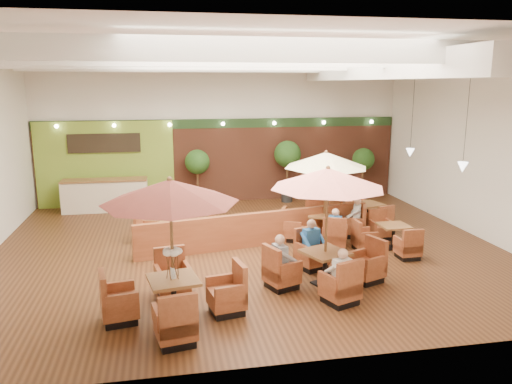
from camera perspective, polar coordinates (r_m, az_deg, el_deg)
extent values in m
plane|color=#381E0F|center=(14.19, -0.82, -6.40)|extent=(14.00, 14.00, 0.00)
cube|color=silver|center=(19.46, -3.89, 6.96)|extent=(14.00, 0.04, 5.50)
cube|color=silver|center=(7.80, 6.66, -1.09)|extent=(14.00, 0.04, 5.50)
cube|color=silver|center=(16.27, 24.32, 4.87)|extent=(0.04, 12.00, 5.50)
cube|color=white|center=(13.47, -0.90, 16.35)|extent=(14.00, 12.00, 0.04)
cube|color=brown|center=(19.54, -3.82, 3.59)|extent=(13.90, 0.10, 3.20)
cube|color=#1E3819|center=(19.37, -3.88, 7.83)|extent=(13.90, 0.12, 0.35)
cube|color=olive|center=(19.46, -16.78, 3.06)|extent=(5.00, 0.08, 3.20)
cube|color=black|center=(19.28, -16.95, 5.36)|extent=(2.60, 0.08, 0.70)
cube|color=white|center=(14.46, 13.32, 13.57)|extent=(0.60, 11.00, 0.60)
cube|color=white|center=(9.54, 3.35, 15.90)|extent=(13.60, 0.12, 0.45)
cube|color=white|center=(12.17, 0.18, 15.13)|extent=(13.60, 0.12, 0.45)
cube|color=white|center=(14.73, -1.78, 14.63)|extent=(13.60, 0.12, 0.45)
cube|color=white|center=(17.40, -3.20, 14.26)|extent=(13.60, 0.12, 0.45)
cylinder|color=black|center=(14.68, 23.05, 8.80)|extent=(0.01, 0.01, 3.20)
cone|color=white|center=(14.84, 22.54, 2.64)|extent=(0.28, 0.28, 0.28)
cylinder|color=black|center=(17.27, 17.53, 9.58)|extent=(0.01, 0.01, 3.20)
cone|color=white|center=(17.40, 17.19, 4.32)|extent=(0.28, 0.28, 0.28)
sphere|color=#FFEAC6|center=(19.36, -21.85, 6.98)|extent=(0.14, 0.14, 0.14)
sphere|color=#FFEAC6|center=(19.08, -15.91, 7.32)|extent=(0.14, 0.14, 0.14)
sphere|color=#FFEAC6|center=(19.00, -9.84, 7.59)|extent=(0.14, 0.14, 0.14)
sphere|color=#FFEAC6|center=(19.14, -3.79, 7.78)|extent=(0.14, 0.14, 0.14)
sphere|color=#FFEAC6|center=(19.48, 2.11, 7.87)|extent=(0.14, 0.14, 0.14)
sphere|color=#FFEAC6|center=(20.01, 7.76, 7.89)|extent=(0.14, 0.14, 0.14)
sphere|color=#FFEAC6|center=(20.73, 13.06, 7.83)|extent=(0.14, 0.14, 0.14)
cube|color=beige|center=(18.89, -16.83, -0.46)|extent=(3.00, 0.70, 1.10)
cube|color=brown|center=(18.77, -16.94, 1.33)|extent=(3.00, 0.75, 0.06)
cube|color=brown|center=(14.24, 0.25, -4.27)|extent=(6.95, 1.54, 0.98)
cube|color=brown|center=(10.03, -9.44, -9.87)|extent=(1.09, 1.09, 0.07)
cylinder|color=black|center=(10.18, -9.36, -11.88)|extent=(0.11, 0.11, 0.73)
cube|color=black|center=(10.34, -9.29, -13.83)|extent=(0.58, 0.58, 0.04)
cube|color=brown|center=(9.27, -9.17, -14.94)|extent=(0.79, 0.79, 0.35)
cube|color=brown|center=(8.87, -9.53, -13.88)|extent=(0.69, 0.23, 0.77)
cube|color=brown|center=(9.12, -11.24, -13.95)|extent=(0.20, 0.61, 0.31)
cube|color=brown|center=(9.23, -7.23, -13.47)|extent=(0.20, 0.61, 0.31)
cube|color=black|center=(9.39, -9.12, -16.31)|extent=(0.70, 0.70, 0.15)
cube|color=brown|center=(11.17, -9.49, -10.07)|extent=(0.79, 0.79, 0.35)
cube|color=brown|center=(11.31, -9.32, -7.97)|extent=(0.69, 0.23, 0.77)
cube|color=brown|center=(11.15, -7.91, -8.84)|extent=(0.20, 0.61, 0.31)
cube|color=brown|center=(11.03, -11.17, -9.19)|extent=(0.20, 0.61, 0.31)
cube|color=black|center=(11.27, -9.44, -11.26)|extent=(0.70, 0.70, 0.15)
cube|color=brown|center=(10.25, -15.33, -12.46)|extent=(0.79, 0.79, 0.35)
cube|color=brown|center=(10.05, -13.84, -10.83)|extent=(0.23, 0.69, 0.77)
cube|color=brown|center=(10.46, -15.58, -10.65)|extent=(0.61, 0.20, 0.31)
cube|color=brown|center=(9.87, -15.21, -12.04)|extent=(0.61, 0.20, 0.31)
cube|color=black|center=(10.36, -15.25, -13.73)|extent=(0.70, 0.70, 0.15)
cube|color=brown|center=(10.27, -3.39, -11.96)|extent=(0.79, 0.79, 0.35)
cube|color=brown|center=(10.16, -5.05, -10.25)|extent=(0.23, 0.69, 0.77)
cube|color=brown|center=(9.90, -2.83, -11.52)|extent=(0.61, 0.20, 0.31)
cube|color=brown|center=(10.46, -3.94, -10.19)|extent=(0.61, 0.20, 0.31)
cube|color=black|center=(10.38, -3.37, -13.24)|extent=(0.70, 0.70, 0.15)
cylinder|color=brown|center=(9.82, -9.56, -6.72)|extent=(0.06, 0.06, 2.75)
cone|color=#4E1C16|center=(9.51, -9.81, 0.10)|extent=(2.64, 2.64, 0.45)
sphere|color=brown|center=(9.46, -9.86, 1.46)|extent=(0.10, 0.10, 0.10)
cylinder|color=silver|center=(9.97, -9.47, -9.11)|extent=(0.10, 0.10, 0.22)
cube|color=brown|center=(11.56, 7.94, -6.88)|extent=(1.18, 1.18, 0.06)
cylinder|color=black|center=(11.68, 7.88, -8.62)|extent=(0.11, 0.11, 0.71)
cube|color=black|center=(11.82, 7.83, -10.33)|extent=(0.63, 0.63, 0.04)
cube|color=brown|center=(10.82, 9.60, -10.86)|extent=(0.86, 0.86, 0.34)
cube|color=brown|center=(10.44, 9.63, -9.83)|extent=(0.66, 0.34, 0.75)
cube|color=brown|center=(10.55, 8.35, -10.18)|extent=(0.29, 0.58, 0.30)
cube|color=brown|center=(10.94, 10.89, -9.44)|extent=(0.29, 0.58, 0.30)
cube|color=black|center=(10.92, 9.55, -12.06)|extent=(0.77, 0.77, 0.15)
cube|color=brown|center=(12.62, 6.40, -7.34)|extent=(0.86, 0.86, 0.34)
cube|color=brown|center=(12.78, 6.53, -5.56)|extent=(0.66, 0.34, 0.75)
cube|color=brown|center=(12.74, 7.53, -6.16)|extent=(0.29, 0.58, 0.30)
cube|color=brown|center=(12.37, 5.28, -6.67)|extent=(0.29, 0.58, 0.30)
cube|color=black|center=(12.71, 6.37, -8.39)|extent=(0.77, 0.77, 0.15)
cube|color=brown|center=(11.44, 2.95, -9.38)|extent=(0.86, 0.86, 0.34)
cube|color=brown|center=(11.30, 4.38, -7.95)|extent=(0.34, 0.66, 0.75)
cube|color=brown|center=(11.61, 2.07, -7.92)|extent=(0.58, 0.29, 0.30)
cube|color=brown|center=(11.13, 3.88, -8.85)|extent=(0.58, 0.29, 0.30)
cube|color=black|center=(11.54, 2.93, -10.53)|extent=(0.77, 0.77, 0.15)
cube|color=brown|center=(12.06, 12.53, -8.51)|extent=(0.86, 0.86, 0.34)
cube|color=brown|center=(11.94, 11.25, -7.02)|extent=(0.34, 0.66, 0.75)
cube|color=brown|center=(11.78, 13.64, -7.96)|extent=(0.58, 0.29, 0.30)
cube|color=brown|center=(12.20, 11.55, -7.16)|extent=(0.58, 0.29, 0.30)
cube|color=black|center=(12.15, 12.47, -9.61)|extent=(0.77, 0.77, 0.15)
cylinder|color=brown|center=(11.38, 8.02, -4.17)|extent=(0.06, 0.06, 2.69)
cone|color=#D67167|center=(11.11, 8.20, 1.59)|extent=(2.58, 2.58, 0.45)
sphere|color=brown|center=(11.07, 8.23, 2.76)|extent=(0.10, 0.10, 0.10)
cube|color=brown|center=(14.94, 7.81, -2.59)|extent=(1.15, 1.15, 0.06)
cylinder|color=black|center=(15.03, 7.77, -3.92)|extent=(0.10, 0.10, 0.68)
cube|color=black|center=(15.14, 7.74, -5.22)|extent=(0.61, 0.61, 0.04)
cube|color=brown|center=(14.17, 9.00, -5.27)|extent=(0.84, 0.84, 0.33)
cube|color=brown|center=(13.90, 9.80, -4.32)|extent=(0.62, 0.35, 0.72)
cube|color=brown|center=(14.13, 7.83, -4.41)|extent=(0.30, 0.55, 0.29)
cube|color=brown|center=(14.10, 10.24, -4.54)|extent=(0.30, 0.55, 0.29)
cube|color=black|center=(14.24, 8.97, -6.17)|extent=(0.74, 0.74, 0.14)
cube|color=brown|center=(15.94, 6.67, -3.21)|extent=(0.84, 0.84, 0.33)
cube|color=brown|center=(16.06, 6.07, -1.95)|extent=(0.62, 0.35, 0.72)
cube|color=brown|center=(15.86, 7.76, -2.56)|extent=(0.30, 0.55, 0.29)
cube|color=brown|center=(15.93, 5.62, -2.44)|extent=(0.30, 0.55, 0.29)
cube|color=black|center=(16.01, 6.65, -4.03)|extent=(0.74, 0.74, 0.14)
cube|color=brown|center=(14.78, 4.17, -4.41)|extent=(0.84, 0.84, 0.33)
cube|color=brown|center=(14.86, 4.99, -3.10)|extent=(0.35, 0.62, 0.72)
cube|color=brown|center=(15.01, 4.36, -3.34)|extent=(0.55, 0.30, 0.29)
cube|color=brown|center=(14.44, 3.99, -3.96)|extent=(0.55, 0.30, 0.29)
cube|color=black|center=(14.85, 4.15, -5.28)|extent=(0.74, 0.74, 0.14)
cube|color=brown|center=(15.38, 11.22, -3.95)|extent=(0.84, 0.84, 0.33)
cube|color=brown|center=(15.11, 10.56, -3.00)|extent=(0.35, 0.62, 0.72)
cube|color=brown|center=(15.04, 11.21, -3.51)|extent=(0.55, 0.30, 0.29)
cube|color=brown|center=(15.61, 11.30, -2.93)|extent=(0.55, 0.30, 0.29)
cube|color=black|center=(15.45, 11.19, -4.79)|extent=(0.74, 0.74, 0.14)
cylinder|color=brown|center=(14.81, 7.87, -0.56)|extent=(0.06, 0.06, 2.57)
cone|color=beige|center=(14.60, 8.00, 3.66)|extent=(2.46, 2.46, 0.45)
sphere|color=brown|center=(14.57, 8.03, 4.56)|extent=(0.10, 0.10, 0.10)
cube|color=brown|center=(14.86, -9.20, -3.11)|extent=(0.96, 0.96, 0.05)
cylinder|color=black|center=(14.94, -9.16, -4.26)|extent=(0.09, 0.09, 0.59)
cube|color=black|center=(15.03, -9.11, -5.40)|extent=(0.51, 0.51, 0.04)
cube|color=brown|center=(14.15, -9.04, -5.47)|extent=(0.70, 0.70, 0.29)
cube|color=brown|center=(13.86, -8.75, -4.68)|extent=(0.55, 0.26, 0.62)
cube|color=brown|center=(14.17, -10.07, -4.72)|extent=(0.22, 0.49, 0.25)
cube|color=brown|center=(14.03, -8.06, -4.84)|extent=(0.22, 0.49, 0.25)
cube|color=black|center=(14.21, -9.02, -6.26)|extent=(0.62, 0.62, 0.12)
cube|color=brown|center=(15.77, -9.24, -3.62)|extent=(0.70, 0.70, 0.29)
cube|color=brown|center=(15.91, -9.56, -2.49)|extent=(0.55, 0.26, 0.62)
cube|color=brown|center=(15.65, -8.36, -3.03)|extent=(0.22, 0.49, 0.25)
cube|color=brown|center=(15.80, -10.16, -2.95)|extent=(0.22, 0.49, 0.25)
cube|color=black|center=(15.83, -9.21, -4.33)|extent=(0.62, 0.62, 0.12)
cube|color=brown|center=(14.97, -12.40, -4.62)|extent=(0.70, 0.70, 0.29)
cube|color=brown|center=(14.96, -11.60, -3.52)|extent=(0.26, 0.55, 0.62)
cube|color=brown|center=(15.15, -12.09, -3.69)|extent=(0.49, 0.22, 0.25)
cube|color=brown|center=(14.69, -12.78, -4.24)|extent=(0.49, 0.22, 0.25)
cube|color=black|center=(15.03, -12.36, -5.37)|extent=(0.62, 0.62, 0.12)
cube|color=brown|center=(15.00, -5.90, -4.35)|extent=(0.70, 0.70, 0.29)
cube|color=brown|center=(14.84, -6.75, -3.48)|extent=(0.26, 0.55, 0.62)
cube|color=brown|center=(14.71, -6.16, -3.97)|extent=(0.49, 0.22, 0.25)
cube|color=brown|center=(15.19, -5.69, -3.43)|extent=(0.49, 0.22, 0.25)
cube|color=black|center=(15.06, -5.89, -5.10)|extent=(0.62, 0.62, 0.12)
cylinder|color=silver|center=(14.82, -9.21, -2.60)|extent=(0.10, 0.10, 0.22)
cube|color=brown|center=(14.49, 15.48, -3.73)|extent=(0.79, 0.79, 0.05)
cylinder|color=black|center=(14.58, 15.41, -4.94)|extent=(0.09, 0.09, 0.60)
cube|color=black|center=(14.68, 15.34, -6.13)|extent=(0.42, 0.42, 0.04)
cube|color=brown|center=(13.87, 16.96, -6.21)|extent=(0.57, 0.57, 0.29)
cube|color=brown|center=(13.58, 17.48, -5.41)|extent=(0.57, 0.10, 0.64)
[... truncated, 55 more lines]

